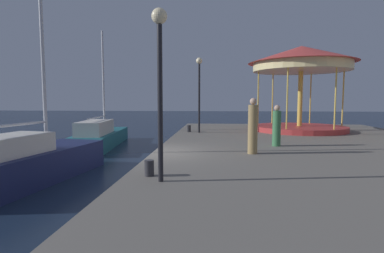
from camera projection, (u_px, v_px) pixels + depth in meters
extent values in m
plane|color=#162338|center=(153.00, 173.00, 11.19)|extent=(120.00, 120.00, 0.00)
cube|color=slate|center=(340.00, 166.00, 10.61)|extent=(13.32, 26.40, 0.80)
cube|color=#19606B|center=(100.00, 139.00, 17.52)|extent=(2.67, 7.41, 0.81)
cube|color=beige|center=(95.00, 128.00, 16.59)|extent=(1.66, 3.31, 0.74)
cylinder|color=silver|center=(103.00, 81.00, 18.33)|extent=(0.12, 0.12, 5.99)
cylinder|color=silver|center=(97.00, 117.00, 16.90)|extent=(0.44, 3.25, 0.08)
cube|color=#19214C|center=(32.00, 166.00, 10.03)|extent=(2.78, 5.96, 1.04)
cube|color=beige|center=(8.00, 146.00, 9.05)|extent=(1.73, 2.70, 0.60)
cylinder|color=silver|center=(42.00, 50.00, 10.38)|extent=(0.12, 0.12, 6.77)
cylinder|color=silver|center=(16.00, 125.00, 9.35)|extent=(0.46, 2.56, 0.08)
cylinder|color=#B23333|center=(299.00, 128.00, 18.57)|extent=(5.54, 5.54, 0.30)
cylinder|color=gold|center=(300.00, 99.00, 18.41)|extent=(0.28, 0.28, 3.31)
cylinder|color=#F2E099|center=(301.00, 67.00, 18.24)|extent=(5.71, 5.71, 0.50)
cone|color=#C63D38|center=(301.00, 55.00, 18.17)|extent=(6.34, 6.34, 1.01)
cylinder|color=gold|center=(343.00, 99.00, 18.20)|extent=(0.08, 0.08, 3.31)
cylinder|color=gold|center=(310.00, 99.00, 20.47)|extent=(0.08, 0.08, 3.31)
cylinder|color=gold|center=(273.00, 99.00, 20.68)|extent=(0.08, 0.08, 3.31)
cylinder|color=gold|center=(258.00, 99.00, 18.62)|extent=(0.08, 0.08, 3.31)
cylinder|color=gold|center=(287.00, 99.00, 16.35)|extent=(0.08, 0.08, 3.31)
cylinder|color=gold|center=(335.00, 99.00, 16.14)|extent=(0.08, 0.08, 3.31)
cylinder|color=black|center=(160.00, 105.00, 6.95)|extent=(0.12, 0.12, 3.60)
sphere|color=#F9E5B2|center=(159.00, 16.00, 6.77)|extent=(0.36, 0.36, 0.36)
cylinder|color=black|center=(199.00, 99.00, 17.39)|extent=(0.12, 0.12, 3.93)
sphere|color=#F9E5B2|center=(199.00, 61.00, 17.20)|extent=(0.36, 0.36, 0.36)
cylinder|color=#2D2D33|center=(189.00, 129.00, 17.93)|extent=(0.24, 0.24, 0.40)
cylinder|color=#2D2D33|center=(149.00, 168.00, 7.60)|extent=(0.24, 0.24, 0.40)
cylinder|color=#937A4C|center=(253.00, 129.00, 10.67)|extent=(0.34, 0.34, 1.73)
sphere|color=tan|center=(253.00, 101.00, 10.59)|extent=(0.24, 0.24, 0.24)
cylinder|color=#387247|center=(277.00, 129.00, 12.45)|extent=(0.34, 0.34, 1.45)
sphere|color=tan|center=(277.00, 108.00, 12.38)|extent=(0.24, 0.24, 0.24)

